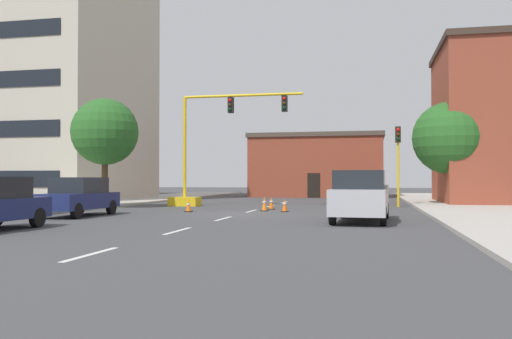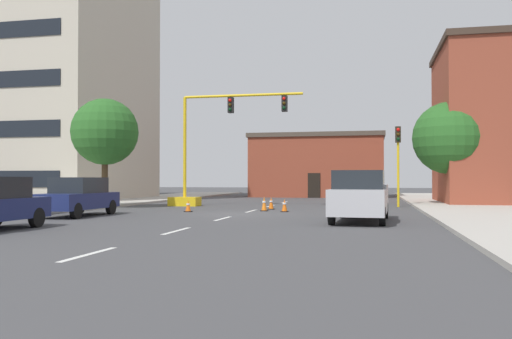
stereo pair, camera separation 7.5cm
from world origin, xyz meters
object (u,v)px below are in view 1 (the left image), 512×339
traffic_signal_gantry (200,170)px  traffic_cone_roadside_a (271,203)px  traffic_cone_roadside_d (285,205)px  traffic_cone_roadside_b (188,206)px  sedan_navy_near_left (79,196)px  tree_right_mid (449,138)px  traffic_light_pole_right (398,148)px  tree_left_near (105,132)px  traffic_cone_roadside_c (264,204)px  pickup_truck_silver (361,197)px

traffic_signal_gantry → traffic_cone_roadside_a: 5.89m
traffic_signal_gantry → traffic_cone_roadside_d: 7.84m
traffic_signal_gantry → traffic_cone_roadside_b: size_ratio=13.75×
sedan_navy_near_left → traffic_cone_roadside_d: bearing=30.4°
tree_right_mid → traffic_cone_roadside_a: bearing=-148.8°
traffic_signal_gantry → traffic_cone_roadside_a: (4.92, -2.65, -1.86)m
traffic_light_pole_right → tree_left_near: 17.25m
traffic_cone_roadside_c → traffic_cone_roadside_b: bearing=-158.1°
traffic_signal_gantry → traffic_cone_roadside_d: traffic_signal_gantry is taller
tree_left_near → pickup_truck_silver: tree_left_near is taller
traffic_light_pole_right → traffic_cone_roadside_a: size_ratio=6.99×
sedan_navy_near_left → traffic_cone_roadside_a: (7.51, 7.09, -0.55)m
traffic_light_pole_right → tree_right_mid: tree_right_mid is taller
tree_left_near → pickup_truck_silver: (14.59, -7.06, -3.40)m
traffic_light_pole_right → sedan_navy_near_left: bearing=-142.4°
tree_right_mid → sedan_navy_near_left: bearing=-143.1°
tree_left_near → traffic_cone_roadside_a: 10.47m
traffic_light_pole_right → traffic_cone_roadside_b: traffic_light_pole_right is taller
tree_left_near → traffic_cone_roadside_c: 10.41m
traffic_signal_gantry → traffic_cone_roadside_c: bearing=-41.1°
traffic_cone_roadside_b → traffic_cone_roadside_d: (4.79, 0.99, 0.03)m
traffic_signal_gantry → tree_left_near: (-4.72, -3.23, 2.18)m
traffic_cone_roadside_a → tree_left_near: bearing=-176.5°
pickup_truck_silver → traffic_cone_roadside_a: 9.14m
traffic_signal_gantry → traffic_cone_roadside_a: size_ratio=12.05×
traffic_light_pole_right → traffic_cone_roadside_a: 8.66m
tree_right_mid → traffic_cone_roadside_b: 17.11m
tree_right_mid → traffic_cone_roadside_c: size_ratio=8.59×
tree_left_near → traffic_light_pole_right: bearing=15.6°
pickup_truck_silver → sedan_navy_near_left: bearing=177.4°
traffic_light_pole_right → tree_right_mid: size_ratio=0.74×
traffic_signal_gantry → traffic_light_pole_right: traffic_signal_gantry is taller
traffic_light_pole_right → traffic_cone_roadside_d: (-5.88, -6.11, -3.20)m
traffic_cone_roadside_a → traffic_cone_roadside_d: traffic_cone_roadside_a is taller
tree_left_near → pickup_truck_silver: size_ratio=1.15×
sedan_navy_near_left → traffic_cone_roadside_c: size_ratio=5.98×
traffic_light_pole_right → traffic_cone_roadside_d: traffic_light_pole_right is taller
traffic_cone_roadside_c → pickup_truck_silver: bearing=-50.3°
traffic_light_pole_right → traffic_cone_roadside_b: 13.22m
traffic_cone_roadside_a → traffic_cone_roadside_d: bearing=-62.6°
traffic_cone_roadside_a → traffic_cone_roadside_d: size_ratio=1.04×
traffic_cone_roadside_c → sedan_navy_near_left: bearing=-143.5°
pickup_truck_silver → traffic_cone_roadside_b: 9.85m
traffic_cone_roadside_d → traffic_cone_roadside_a: bearing=117.4°
traffic_cone_roadside_b → traffic_signal_gantry: bearing=101.9°
pickup_truck_silver → traffic_cone_roadside_a: (-4.96, 7.65, -0.64)m
pickup_truck_silver → traffic_cone_roadside_d: bearing=124.8°
tree_left_near → traffic_cone_roadside_c: (9.56, -1.00, -4.00)m
pickup_truck_silver → traffic_cone_roadside_d: (-3.89, 5.59, -0.65)m
traffic_cone_roadside_a → pickup_truck_silver: bearing=-57.1°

